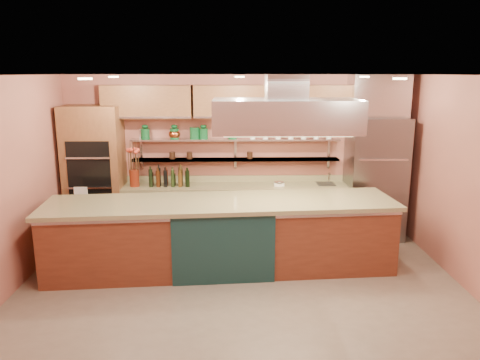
{
  "coord_description": "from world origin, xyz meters",
  "views": [
    {
      "loc": [
        -0.13,
        -5.65,
        2.83
      ],
      "look_at": [
        0.0,
        1.0,
        1.3
      ],
      "focal_mm": 35.0,
      "sensor_mm": 36.0,
      "label": 1
    }
  ],
  "objects_px": {
    "island": "(221,235)",
    "green_canister": "(195,133)",
    "flower_vase": "(134,178)",
    "kitchen_scale": "(279,183)",
    "copper_kettle": "(174,134)",
    "refrigerator": "(375,179)"
  },
  "relations": [
    {
      "from": "island",
      "to": "green_canister",
      "type": "height_order",
      "value": "green_canister"
    },
    {
      "from": "island",
      "to": "flower_vase",
      "type": "distance_m",
      "value": 2.08
    },
    {
      "from": "kitchen_scale",
      "to": "copper_kettle",
      "type": "height_order",
      "value": "copper_kettle"
    },
    {
      "from": "island",
      "to": "copper_kettle",
      "type": "xyz_separation_m",
      "value": [
        -0.82,
        1.55,
        1.28
      ]
    },
    {
      "from": "refrigerator",
      "to": "green_canister",
      "type": "xyz_separation_m",
      "value": [
        -3.1,
        0.23,
        0.76
      ]
    },
    {
      "from": "flower_vase",
      "to": "copper_kettle",
      "type": "distance_m",
      "value": 1.02
    },
    {
      "from": "island",
      "to": "kitchen_scale",
      "type": "height_order",
      "value": "island"
    },
    {
      "from": "refrigerator",
      "to": "island",
      "type": "xyz_separation_m",
      "value": [
        -2.62,
        -1.32,
        -0.54
      ]
    },
    {
      "from": "island",
      "to": "flower_vase",
      "type": "height_order",
      "value": "flower_vase"
    },
    {
      "from": "green_canister",
      "to": "island",
      "type": "bearing_deg",
      "value": -72.79
    },
    {
      "from": "flower_vase",
      "to": "green_canister",
      "type": "xyz_separation_m",
      "value": [
        1.02,
        0.22,
        0.74
      ]
    },
    {
      "from": "copper_kettle",
      "to": "flower_vase",
      "type": "bearing_deg",
      "value": -162.05
    },
    {
      "from": "kitchen_scale",
      "to": "green_canister",
      "type": "bearing_deg",
      "value": -177.34
    },
    {
      "from": "refrigerator",
      "to": "flower_vase",
      "type": "relative_size",
      "value": 7.3
    },
    {
      "from": "copper_kettle",
      "to": "kitchen_scale",
      "type": "bearing_deg",
      "value": -6.99
    },
    {
      "from": "refrigerator",
      "to": "flower_vase",
      "type": "distance_m",
      "value": 4.13
    },
    {
      "from": "refrigerator",
      "to": "copper_kettle",
      "type": "bearing_deg",
      "value": 176.18
    },
    {
      "from": "island",
      "to": "kitchen_scale",
      "type": "bearing_deg",
      "value": 49.51
    },
    {
      "from": "green_canister",
      "to": "kitchen_scale",
      "type": "bearing_deg",
      "value": -8.63
    },
    {
      "from": "refrigerator",
      "to": "flower_vase",
      "type": "height_order",
      "value": "refrigerator"
    },
    {
      "from": "refrigerator",
      "to": "green_canister",
      "type": "bearing_deg",
      "value": 175.76
    },
    {
      "from": "kitchen_scale",
      "to": "green_canister",
      "type": "relative_size",
      "value": 0.85
    }
  ]
}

